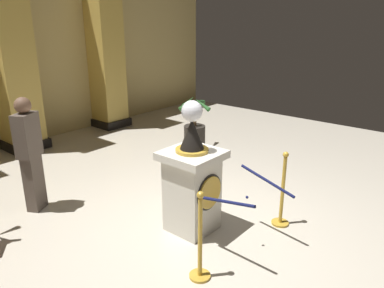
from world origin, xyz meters
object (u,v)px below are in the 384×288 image
Objects in this scene: stanchion_near at (200,248)px; bystander_guest at (30,152)px; stanchion_far at (282,199)px; potted_palm_right at (195,133)px; pedestal_clock at (192,181)px.

stanchion_near is 0.61× the size of bystander_guest.
stanchion_far is 3.42m from potted_palm_right.
stanchion_near is at bearing -139.62° from potted_palm_right.
potted_palm_right is at bearing 40.38° from stanchion_near.
stanchion_near is at bearing 174.52° from stanchion_far.
potted_palm_right is 3.70m from bystander_guest.
bystander_guest is (-3.66, 0.07, 0.55)m from potted_palm_right.
stanchion_near is 0.98× the size of stanchion_far.
bystander_guest is (-1.08, 2.17, 0.21)m from pedestal_clock.
pedestal_clock is 2.43m from bystander_guest.
pedestal_clock is 1.66× the size of stanchion_far.
stanchion_far is at bearing -5.48° from stanchion_near.
potted_palm_right is at bearing -1.09° from bystander_guest.
pedestal_clock is 3.34m from potted_palm_right.
pedestal_clock is 1.07m from stanchion_near.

